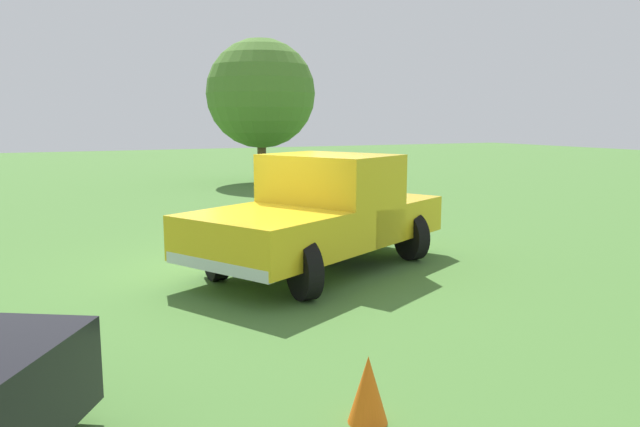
{
  "coord_description": "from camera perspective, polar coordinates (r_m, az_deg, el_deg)",
  "views": [
    {
      "loc": [
        8.79,
        -3.25,
        2.38
      ],
      "look_at": [
        0.21,
        0.89,
        0.9
      ],
      "focal_mm": 34.17,
      "sensor_mm": 36.0,
      "label": 1
    }
  ],
  "objects": [
    {
      "name": "ground_plane",
      "position": [
        9.67,
        -5.33,
        -5.46
      ],
      "size": [
        80.0,
        80.0,
        0.0
      ],
      "primitive_type": "plane",
      "color": "#477533"
    },
    {
      "name": "tree_back_left",
      "position": [
        23.21,
        -5.56,
        11.11
      ],
      "size": [
        4.05,
        4.05,
        5.35
      ],
      "color": "brown",
      "rests_on": "ground_plane"
    },
    {
      "name": "traffic_cone",
      "position": [
        5.0,
        4.52,
        -16.09
      ],
      "size": [
        0.32,
        0.32,
        0.55
      ],
      "primitive_type": "cone",
      "color": "orange",
      "rests_on": "ground_plane"
    },
    {
      "name": "pickup_truck",
      "position": [
        9.73,
        0.42,
        0.36
      ],
      "size": [
        3.85,
        4.98,
        1.82
      ],
      "rotation": [
        0.0,
        0.0,
        5.19
      ],
      "color": "black",
      "rests_on": "ground_plane"
    }
  ]
}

